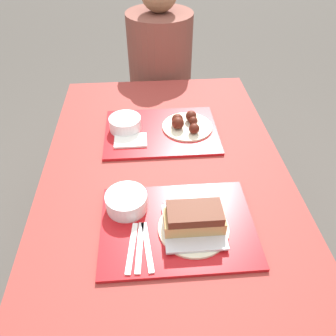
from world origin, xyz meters
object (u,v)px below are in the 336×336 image
(bowl_coleslaw_far, at_px, (125,123))
(person_seated_across, at_px, (160,59))
(bowl_coleslaw_near, at_px, (127,201))
(brisket_sandwich_plate, at_px, (194,222))
(wings_plate_far, at_px, (186,124))
(tray_near, at_px, (178,226))
(tray_far, at_px, (160,132))

(bowl_coleslaw_far, bearing_deg, person_seated_across, 74.78)
(bowl_coleslaw_near, relative_size, brisket_sandwich_plate, 0.62)
(bowl_coleslaw_far, relative_size, wings_plate_far, 0.62)
(tray_near, distance_m, tray_far, 0.49)
(tray_far, bearing_deg, wings_plate_far, 6.88)
(bowl_coleslaw_near, xyz_separation_m, bowl_coleslaw_far, (-0.01, 0.43, 0.00))
(bowl_coleslaw_far, height_order, wings_plate_far, wings_plate_far)
(brisket_sandwich_plate, distance_m, wings_plate_far, 0.53)
(tray_near, height_order, person_seated_across, person_seated_across)
(tray_near, relative_size, bowl_coleslaw_far, 3.54)
(brisket_sandwich_plate, xyz_separation_m, wings_plate_far, (0.04, 0.52, -0.02))
(brisket_sandwich_plate, distance_m, bowl_coleslaw_far, 0.57)
(bowl_coleslaw_far, bearing_deg, bowl_coleslaw_near, -88.26)
(brisket_sandwich_plate, distance_m, person_seated_across, 1.20)
(tray_near, xyz_separation_m, bowl_coleslaw_near, (-0.15, 0.08, 0.04))
(person_seated_across, bearing_deg, tray_far, -93.30)
(tray_near, relative_size, person_seated_across, 0.62)
(brisket_sandwich_plate, bearing_deg, tray_far, 97.55)
(tray_far, height_order, bowl_coleslaw_near, bowl_coleslaw_near)
(bowl_coleslaw_far, distance_m, person_seated_across, 0.69)
(tray_far, height_order, wings_plate_far, wings_plate_far)
(tray_near, distance_m, brisket_sandwich_plate, 0.06)
(brisket_sandwich_plate, bearing_deg, person_seated_across, 91.35)
(bowl_coleslaw_far, bearing_deg, wings_plate_far, -1.67)
(bowl_coleslaw_far, bearing_deg, tray_near, -72.23)
(bowl_coleslaw_near, bearing_deg, wings_plate_far, 60.89)
(wings_plate_far, relative_size, person_seated_across, 0.28)
(brisket_sandwich_plate, bearing_deg, bowl_coleslaw_near, 152.85)
(bowl_coleslaw_near, height_order, person_seated_across, person_seated_across)
(tray_far, bearing_deg, brisket_sandwich_plate, -82.45)
(tray_far, xyz_separation_m, brisket_sandwich_plate, (0.07, -0.51, 0.04))
(tray_far, height_order, brisket_sandwich_plate, brisket_sandwich_plate)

